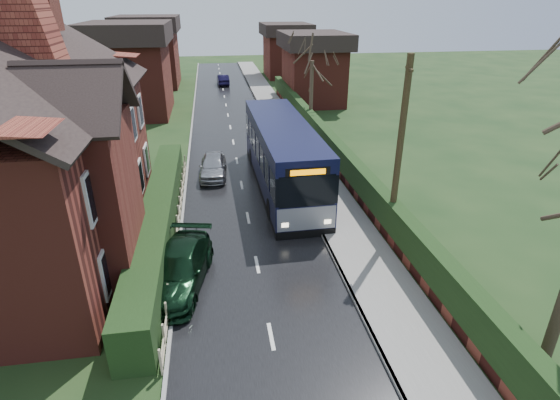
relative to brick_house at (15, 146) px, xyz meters
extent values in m
plane|color=#2C421C|center=(8.73, -4.78, -4.38)|extent=(140.00, 140.00, 0.00)
cube|color=black|center=(8.73, 5.22, -4.37)|extent=(6.00, 100.00, 0.02)
cube|color=slate|center=(12.98, 5.22, -4.31)|extent=(2.50, 100.00, 0.14)
cube|color=gray|center=(11.78, 5.22, -4.31)|extent=(0.12, 100.00, 0.14)
cube|color=gray|center=(5.68, 5.22, -4.33)|extent=(0.12, 100.00, 0.10)
cube|color=black|center=(4.83, 0.22, -3.58)|extent=(1.20, 16.00, 1.60)
cube|color=maroon|center=(14.53, 5.22, -4.08)|extent=(0.30, 50.00, 0.60)
cube|color=black|center=(14.53, 5.22, -3.18)|extent=(0.60, 50.00, 1.20)
cube|color=maroon|center=(-0.27, 0.22, -1.38)|extent=(8.00, 14.00, 6.00)
cube|color=maroon|center=(3.23, -2.78, -1.38)|extent=(2.50, 4.00, 6.00)
cube|color=brown|center=(0.73, 4.22, 4.82)|extent=(0.90, 1.40, 2.20)
cube|color=silver|center=(3.78, -4.78, -2.78)|extent=(0.08, 1.20, 1.60)
cube|color=black|center=(3.81, -4.78, -2.78)|extent=(0.03, 0.95, 1.35)
cube|color=silver|center=(3.78, -4.78, -0.18)|extent=(0.08, 1.20, 1.60)
cube|color=black|center=(3.81, -4.78, -0.18)|extent=(0.03, 0.95, 1.35)
cube|color=silver|center=(3.78, -0.78, -2.78)|extent=(0.08, 1.20, 1.60)
cube|color=black|center=(3.81, -0.78, -2.78)|extent=(0.03, 0.95, 1.35)
cube|color=silver|center=(3.78, -0.78, -0.18)|extent=(0.08, 1.20, 1.60)
cube|color=black|center=(3.81, -0.78, -0.18)|extent=(0.03, 0.95, 1.35)
cube|color=silver|center=(3.78, 3.22, -2.78)|extent=(0.08, 1.20, 1.60)
cube|color=black|center=(3.81, 3.22, -2.78)|extent=(0.03, 0.95, 1.35)
cube|color=silver|center=(3.78, 3.22, -0.18)|extent=(0.08, 1.20, 1.60)
cube|color=black|center=(3.81, 3.22, -0.18)|extent=(0.03, 0.95, 1.35)
cube|color=silver|center=(3.78, 5.72, -2.78)|extent=(0.08, 1.20, 1.60)
cube|color=black|center=(3.81, 5.72, -2.78)|extent=(0.03, 0.95, 1.35)
cube|color=silver|center=(3.78, 5.72, -0.18)|extent=(0.08, 1.20, 1.60)
cube|color=black|center=(3.81, 5.72, -0.18)|extent=(0.03, 0.95, 1.35)
cube|color=black|center=(10.93, 4.76, -3.40)|extent=(2.85, 11.67, 1.20)
cube|color=black|center=(10.93, 4.76, -2.17)|extent=(2.87, 11.67, 1.27)
cube|color=black|center=(10.93, 4.76, -1.18)|extent=(2.85, 11.67, 0.70)
cube|color=black|center=(10.93, 4.76, -4.19)|extent=(2.85, 11.67, 0.37)
cube|color=gray|center=(11.04, -1.00, -3.42)|extent=(2.54, 0.17, 1.06)
cube|color=black|center=(11.04, -1.03, -2.16)|extent=(2.38, 0.12, 1.37)
cube|color=black|center=(11.04, -1.03, -1.31)|extent=(1.85, 0.11, 0.37)
cube|color=#FF8C00|center=(11.04, -1.07, -1.31)|extent=(1.45, 0.07, 0.23)
cube|color=black|center=(11.04, -1.01, -4.14)|extent=(2.59, 0.19, 0.32)
cube|color=#FFF2CC|center=(10.11, -1.08, -3.64)|extent=(0.30, 0.06, 0.19)
cube|color=#FFF2CC|center=(11.96, -1.04, -3.64)|extent=(0.30, 0.06, 0.19)
cylinder|color=black|center=(9.81, 1.02, -3.87)|extent=(0.31, 1.02, 1.01)
cylinder|color=black|center=(12.19, 1.06, -3.87)|extent=(0.31, 1.02, 1.01)
cylinder|color=black|center=(9.67, 8.46, -3.87)|extent=(0.31, 1.02, 1.01)
cylinder|color=black|center=(12.06, 8.50, -3.87)|extent=(0.31, 1.02, 1.01)
imported|color=#A9A9AE|center=(7.23, 6.84, -3.74)|extent=(1.69, 3.78, 1.26)
imported|color=black|center=(5.83, -3.63, -3.70)|extent=(2.83, 4.96, 1.35)
imported|color=black|center=(8.86, 36.14, -3.78)|extent=(1.44, 3.69, 1.20)
cylinder|color=slate|center=(12.73, 1.22, -3.03)|extent=(0.08, 0.08, 2.69)
cube|color=white|center=(12.73, 1.22, -1.88)|extent=(0.22, 0.39, 0.31)
cube|color=white|center=(12.73, 1.22, -2.26)|extent=(0.20, 0.35, 0.27)
cylinder|color=#2F2615|center=(14.53, -1.67, -0.56)|extent=(0.26, 0.26, 7.63)
cube|color=#2F2615|center=(14.53, -1.67, 2.71)|extent=(0.28, 0.98, 0.09)
cylinder|color=#3E3024|center=(14.73, 14.91, -1.72)|extent=(0.29, 0.29, 5.30)
cylinder|color=#372820|center=(-1.45, 5.22, -0.55)|extent=(0.35, 0.35, 7.66)
camera|label=1|loc=(7.41, -17.02, 5.04)|focal=28.00mm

